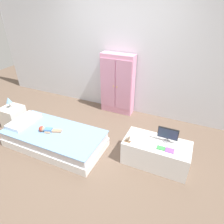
{
  "coord_description": "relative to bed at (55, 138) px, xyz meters",
  "views": [
    {
      "loc": [
        1.5,
        -2.22,
        2.29
      ],
      "look_at": [
        0.34,
        0.37,
        0.6
      ],
      "focal_mm": 31.17,
      "sensor_mm": 36.0,
      "label": 1
    }
  ],
  "objects": [
    {
      "name": "ground_plane",
      "position": [
        0.51,
        0.17,
        -0.16
      ],
      "size": [
        10.0,
        10.0,
        0.02
      ],
      "primitive_type": "cube",
      "color": "brown"
    },
    {
      "name": "back_wall",
      "position": [
        0.51,
        1.75,
        1.2
      ],
      "size": [
        6.4,
        0.05,
        2.7
      ],
      "primitive_type": "cube",
      "color": "silver",
      "rests_on": "ground_plane"
    },
    {
      "name": "bed",
      "position": [
        0.0,
        0.0,
        0.0
      ],
      "size": [
        1.73,
        0.82,
        0.3
      ],
      "color": "white",
      "rests_on": "ground_plane"
    },
    {
      "name": "pillow",
      "position": [
        -0.66,
        -0.0,
        0.19
      ],
      "size": [
        0.32,
        0.59,
        0.07
      ],
      "primitive_type": "cube",
      "color": "silver",
      "rests_on": "bed"
    },
    {
      "name": "doll",
      "position": [
        -0.12,
        -0.05,
        0.19
      ],
      "size": [
        0.38,
        0.19,
        0.1
      ],
      "color": "#4C84C6",
      "rests_on": "bed"
    },
    {
      "name": "nightstand",
      "position": [
        -1.15,
        0.16,
        0.06
      ],
      "size": [
        0.37,
        0.37,
        0.42
      ],
      "primitive_type": "cube",
      "color": "silver",
      "rests_on": "ground_plane"
    },
    {
      "name": "table_lamp",
      "position": [
        -1.15,
        0.16,
        0.42
      ],
      "size": [
        0.11,
        0.11,
        0.22
      ],
      "color": "#B7B2AD",
      "rests_on": "nightstand"
    },
    {
      "name": "wardrobe",
      "position": [
        0.52,
        1.58,
        0.51
      ],
      "size": [
        0.71,
        0.28,
        1.31
      ],
      "color": "#E599BC",
      "rests_on": "ground_plane"
    },
    {
      "name": "tv_stand",
      "position": [
        1.71,
        0.3,
        0.05
      ],
      "size": [
        0.99,
        0.48,
        0.41
      ],
      "primitive_type": "cube",
      "color": "white",
      "rests_on": "ground_plane"
    },
    {
      "name": "tv_monitor",
      "position": [
        1.83,
        0.39,
        0.4
      ],
      "size": [
        0.3,
        0.1,
        0.24
      ],
      "color": "#99999E",
      "rests_on": "tv_stand"
    },
    {
      "name": "rocking_horse_toy",
      "position": [
        1.3,
        0.14,
        0.31
      ],
      "size": [
        0.1,
        0.04,
        0.12
      ],
      "color": "#8E6642",
      "rests_on": "tv_stand"
    },
    {
      "name": "book_green",
      "position": [
        1.78,
        0.19,
        0.26
      ],
      "size": [
        0.11,
        0.08,
        0.01
      ],
      "primitive_type": "cube",
      "color": "#429E51",
      "rests_on": "tv_stand"
    },
    {
      "name": "book_purple",
      "position": [
        1.91,
        0.19,
        0.26
      ],
      "size": [
        0.12,
        0.1,
        0.01
      ],
      "primitive_type": "cube",
      "color": "#8E51B2",
      "rests_on": "tv_stand"
    }
  ]
}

